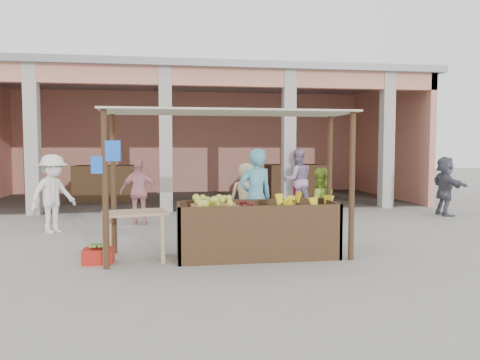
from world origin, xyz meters
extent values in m
plane|color=gray|center=(0.00, 0.00, 0.00)|extent=(60.00, 60.00, 0.00)
cube|color=tan|center=(0.00, 11.40, 2.00)|extent=(14.00, 0.20, 4.00)
cube|color=tan|center=(6.90, 8.50, 2.00)|extent=(0.20, 6.00, 4.00)
cube|color=tan|center=(0.00, 5.65, 3.75)|extent=(14.00, 0.30, 0.50)
cube|color=gray|center=(0.00, 8.50, 4.10)|extent=(14.40, 6.40, 0.20)
cube|color=#A7A299|center=(-4.50, 5.65, 2.00)|extent=(0.35, 0.35, 4.00)
cube|color=#A7A299|center=(-1.00, 5.65, 2.00)|extent=(0.35, 0.35, 4.00)
cube|color=#A7A299|center=(2.50, 5.65, 2.00)|extent=(0.35, 0.35, 4.00)
cube|color=#A7A299|center=(5.50, 5.65, 2.00)|extent=(0.35, 0.35, 4.00)
cube|color=#482F1D|center=(-3.00, 8.50, 0.60)|extent=(2.00, 1.20, 1.20)
cube|color=#482F1D|center=(3.50, 8.50, 0.60)|extent=(2.00, 1.20, 1.20)
cube|color=#482F1D|center=(0.50, 0.00, 0.40)|extent=(2.60, 0.95, 0.80)
cylinder|color=#482F1D|center=(-1.85, -0.45, 1.18)|extent=(0.09, 0.09, 2.35)
cylinder|color=#482F1D|center=(1.95, -0.45, 1.18)|extent=(0.09, 0.09, 2.35)
cylinder|color=#482F1D|center=(-1.85, 0.60, 1.18)|extent=(0.09, 0.09, 2.35)
cylinder|color=#482F1D|center=(1.95, 0.60, 1.18)|extent=(0.09, 0.09, 2.35)
cube|color=beige|center=(0.05, 0.08, 2.37)|extent=(4.00, 1.35, 0.03)
cube|color=blue|center=(-1.73, -0.45, 1.75)|extent=(0.22, 0.08, 0.30)
cube|color=blue|center=(-1.95, -0.45, 1.55)|extent=(0.18, 0.07, 0.26)
cube|color=tan|center=(-0.19, 0.00, 0.83)|extent=(0.76, 0.66, 0.06)
ellipsoid|color=yellow|center=(-0.19, 0.00, 0.93)|extent=(0.65, 0.57, 0.14)
ellipsoid|color=maroon|center=(0.29, 0.00, 0.88)|extent=(0.48, 0.39, 0.15)
cube|color=tan|center=(-1.46, 0.03, 0.77)|extent=(1.09, 0.84, 0.04)
cube|color=tan|center=(-1.90, -0.25, 0.37)|extent=(0.06, 0.06, 0.75)
cube|color=tan|center=(-1.03, -0.25, 0.37)|extent=(0.06, 0.06, 0.75)
cube|color=tan|center=(-1.90, 0.30, 0.37)|extent=(0.06, 0.06, 0.75)
cube|color=tan|center=(-1.03, 0.30, 0.37)|extent=(0.06, 0.06, 0.75)
cube|color=#B41D13|center=(-2.02, -0.08, 0.12)|extent=(0.46, 0.34, 0.24)
ellipsoid|color=maroon|center=(2.82, 5.26, 0.29)|extent=(0.43, 0.43, 0.59)
ellipsoid|color=maroon|center=(3.17, 5.31, 0.29)|extent=(0.43, 0.43, 0.59)
imported|color=#59ABC5|center=(0.64, 0.84, 0.95)|extent=(0.82, 0.69, 1.89)
imported|color=#8CB031|center=(1.85, 0.88, 0.75)|extent=(0.72, 0.43, 1.49)
imported|color=#A71323|center=(1.14, 1.94, 0.52)|extent=(1.04, 2.07, 1.03)
imported|color=white|center=(-3.34, 2.77, 0.89)|extent=(1.17, 1.25, 1.78)
imported|color=pink|center=(-1.61, 3.62, 0.81)|extent=(0.99, 0.56, 1.63)
imported|color=tan|center=(0.72, 2.42, 0.81)|extent=(0.80, 0.53, 1.63)
imported|color=#504F5D|center=(6.29, 3.85, 0.82)|extent=(0.74, 1.57, 1.65)
imported|color=#9B7DA4|center=(2.66, 5.25, 0.96)|extent=(0.95, 0.56, 1.92)
camera|label=1|loc=(-0.92, -7.49, 1.80)|focal=35.00mm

